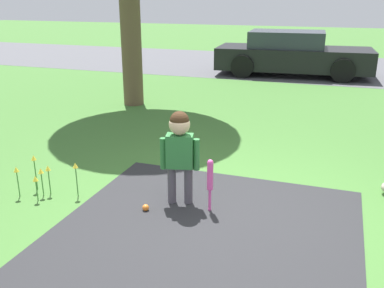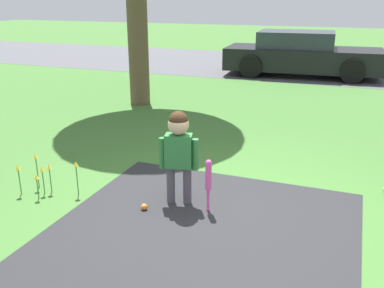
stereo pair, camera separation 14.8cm
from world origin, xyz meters
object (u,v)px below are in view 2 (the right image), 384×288
object	(u,v)px
baseball_bat	(208,178)
sports_ball	(144,207)
parked_car	(301,55)
child	(179,145)

from	to	relation	value
baseball_bat	sports_ball	distance (m)	0.77
baseball_bat	parked_car	world-z (taller)	parked_car
sports_ball	parked_car	size ratio (longest dim) A/B	0.02
baseball_bat	child	bearing A→B (deg)	169.06
child	parked_car	size ratio (longest dim) A/B	0.24
baseball_bat	parked_car	bearing A→B (deg)	91.43
child	baseball_bat	size ratio (longest dim) A/B	1.79
baseball_bat	sports_ball	size ratio (longest dim) A/B	8.17
child	baseball_bat	xyz separation A→B (m)	(0.37, -0.07, -0.30)
baseball_bat	sports_ball	xyz separation A→B (m)	(-0.65, -0.23, -0.35)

